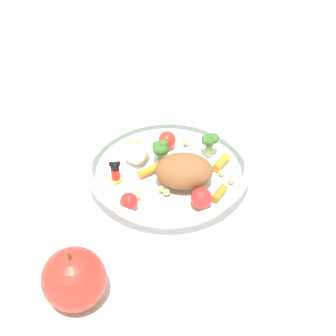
% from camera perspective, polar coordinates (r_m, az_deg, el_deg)
% --- Properties ---
extents(ground_plane, '(2.40, 2.40, 0.00)m').
position_cam_1_polar(ground_plane, '(0.78, 0.41, -1.28)').
color(ground_plane, silver).
extents(food_container, '(0.25, 0.25, 0.06)m').
position_cam_1_polar(food_container, '(0.76, 0.06, 0.18)').
color(food_container, white).
rests_on(food_container, ground_plane).
extents(loose_apple, '(0.08, 0.08, 0.09)m').
position_cam_1_polar(loose_apple, '(0.62, -10.47, -12.12)').
color(loose_apple, red).
rests_on(loose_apple, ground_plane).
extents(folded_napkin, '(0.12, 0.15, 0.01)m').
position_cam_1_polar(folded_napkin, '(0.93, 13.64, 6.05)').
color(folded_napkin, white).
rests_on(folded_napkin, ground_plane).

